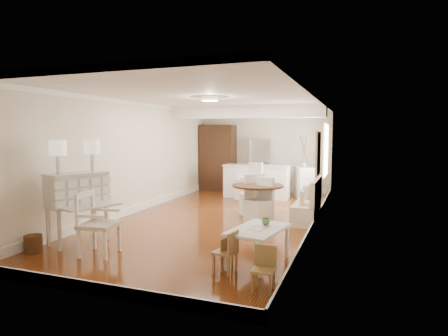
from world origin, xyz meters
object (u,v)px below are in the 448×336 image
Objects in this scene: wicker_basket at (33,244)px; slip_chair_near at (259,200)px; pantry_cabinet at (218,158)px; bar_stool_left at (243,183)px; kids_chair_b at (223,253)px; bar_stool_right at (252,183)px; secretary_bureau at (78,208)px; gustavian_armchair at (99,224)px; kids_chair_a at (225,251)px; kids_chair_c at (263,269)px; fridge at (270,167)px; slip_chair_far at (252,194)px; breakfast_counter at (256,181)px; dining_table at (258,202)px; kids_table at (258,246)px; sideboard at (303,182)px.

wicker_basket is 4.55m from slip_chair_near.
bar_stool_left is at bearing -46.93° from pantry_cabinet.
pantry_cabinet is at bearing 147.47° from bar_stool_left.
kids_chair_b is 0.22× the size of pantry_cabinet.
bar_stool_right is 0.51× the size of pantry_cabinet.
secretary_bureau is 0.92m from gustavian_armchair.
kids_chair_a is 5.59m from bar_stool_right.
kids_chair_c is 8.01m from fridge.
kids_chair_b is 0.49× the size of slip_chair_far.
fridge is (0.20, 1.05, 0.39)m from breakfast_counter.
pantry_cabinet is (-2.93, 7.39, 0.84)m from kids_chair_a.
wicker_basket is 4.70m from dining_table.
gustavian_armchair is 0.94× the size of kids_table.
wicker_basket is at bearing -90.29° from bar_stool_right.
breakfast_counter is at bearing 116.42° from bar_stool_right.
bar_stool_left is 0.59m from bar_stool_right.
fridge reaches higher than wicker_basket.
slip_chair_far is 1.67m from bar_stool_right.
dining_table is at bearing -81.30° from fridge.
kids_chair_a is at bearing 145.97° from kids_chair_c.
gustavian_armchair is 2.17m from kids_chair_b.
fridge is at bearing 93.44° from secretary_bureau.
bar_stool_right is 0.65× the size of fridge.
kids_chair_b is 3.80m from slip_chair_far.
kids_chair_c is 4.52m from slip_chair_far.
slip_chair_near is 0.50× the size of breakfast_counter.
slip_chair_near is (-0.25, 3.03, 0.26)m from kids_chair_b.
wicker_basket is 0.13× the size of pantry_cabinet.
pantry_cabinet is (-2.50, 3.95, 0.74)m from dining_table.
bar_stool_right is at bearing 106.89° from kids_table.
slip_chair_far is at bearing -57.67° from pantry_cabinet.
kids_chair_a is 6.83m from sideboard.
bar_stool_left is at bearing -133.23° from kids_chair_b.
kids_chair_b is at bearing -68.59° from pantry_cabinet.
breakfast_counter is 0.89× the size of pantry_cabinet.
fridge is at bearing 128.13° from slip_chair_near.
fridge reaches higher than kids_chair_b.
breakfast_counter is (1.00, 6.26, -0.01)m from gustavian_armchair.
bar_stool_left is (-0.31, -0.41, -0.02)m from breakfast_counter.
kids_chair_c is at bearing -74.15° from dining_table.
slip_chair_near is (2.70, 2.67, -0.14)m from secretary_bureau.
kids_chair_c is 0.57× the size of slip_chair_far.
kids_chair_c reaches higher than kids_table.
kids_table is 2.70m from slip_chair_near.
fridge reaches higher than gustavian_armchair.
slip_chair_near is at bearing -118.41° from sideboard.
wicker_basket is 0.57× the size of kids_chair_b.
bar_stool_left is 0.55× the size of fridge.
kids_chair_b is 3.05m from slip_chair_near.
slip_chair_far is 3.09m from sideboard.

